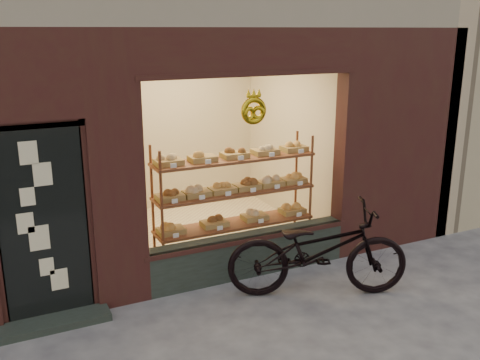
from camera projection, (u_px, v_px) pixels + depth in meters
display_shelf at (235, 200)px, 7.11m from camera, size 2.20×0.45×1.70m
bicycle at (318, 250)px, 6.31m from camera, size 2.26×1.52×1.12m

